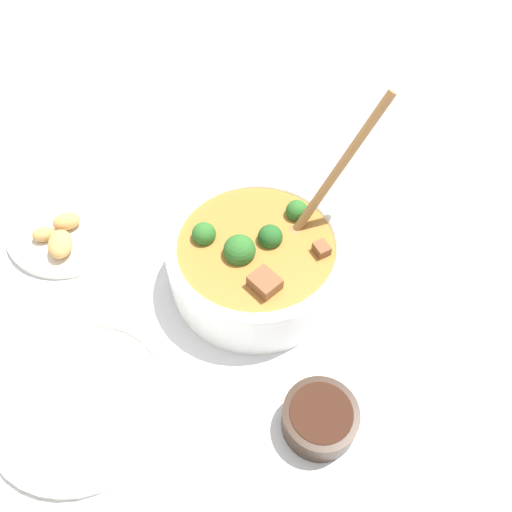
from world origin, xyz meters
TOP-DOWN VIEW (x-y plane):
  - ground_plane at (0.00, 0.00)m, footprint 4.00×4.00m
  - stew_bowl at (0.00, 0.00)m, footprint 0.30×0.24m
  - condiment_bowl at (-0.01, -0.22)m, footprint 0.09×0.09m
  - empty_plate at (-0.26, -0.09)m, footprint 0.22×0.22m
  - food_plate at (-0.24, 0.18)m, footprint 0.19×0.19m

SIDE VIEW (x-z plane):
  - ground_plane at x=0.00m, z-range 0.00..0.00m
  - empty_plate at x=-0.26m, z-range 0.00..0.02m
  - food_plate at x=-0.24m, z-range -0.01..0.03m
  - condiment_bowl at x=-0.01m, z-range 0.00..0.04m
  - stew_bowl at x=0.00m, z-range -0.08..0.18m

